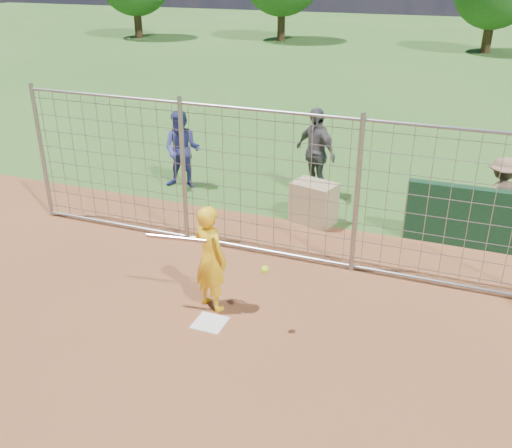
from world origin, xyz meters
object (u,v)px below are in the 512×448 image
at_px(bystander_c, 499,196).
at_px(equipment_bin, 314,203).
at_px(bystander_b, 315,152).
at_px(bystander_a, 182,150).
at_px(batter, 210,258).

relative_size(bystander_c, equipment_bin, 1.81).
bearing_deg(bystander_b, bystander_a, -136.51).
bearing_deg(bystander_b, bystander_c, 23.11).
relative_size(batter, equipment_bin, 1.99).
relative_size(bystander_a, bystander_b, 0.89).
height_order(bystander_a, bystander_b, bystander_b).
height_order(bystander_b, bystander_c, bystander_b).
bearing_deg(bystander_a, batter, -67.32).
bearing_deg(equipment_bin, bystander_c, 28.12).
height_order(batter, bystander_a, bystander_a).
height_order(bystander_b, equipment_bin, bystander_b).
height_order(bystander_a, equipment_bin, bystander_a).
distance_m(bystander_b, equipment_bin, 1.50).
xyz_separation_m(bystander_b, equipment_bin, (0.38, -1.34, -0.55)).
bearing_deg(bystander_b, batter, -60.06).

